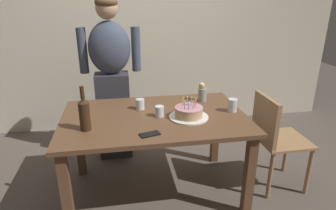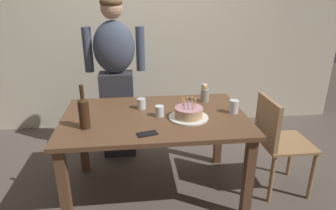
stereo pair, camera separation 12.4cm
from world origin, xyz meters
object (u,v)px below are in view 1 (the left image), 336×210
at_px(birthday_cake, 189,113).
at_px(water_glass_side, 159,111).
at_px(water_glass_far, 232,105).
at_px(wine_bottle, 84,113).
at_px(cell_phone, 150,134).
at_px(dining_chair, 274,135).
at_px(flower_vase, 202,91).
at_px(person_man_bearded, 112,78).
at_px(water_glass_near, 140,104).

bearing_deg(birthday_cake, water_glass_side, 163.66).
height_order(water_glass_far, wine_bottle, wine_bottle).
distance_m(water_glass_far, wine_bottle, 1.20).
height_order(cell_phone, dining_chair, dining_chair).
height_order(water_glass_far, flower_vase, flower_vase).
bearing_deg(water_glass_far, water_glass_side, -179.97).
distance_m(water_glass_far, person_man_bearded, 1.26).
relative_size(birthday_cake, water_glass_side, 3.59).
relative_size(wine_bottle, flower_vase, 1.85).
bearing_deg(dining_chair, water_glass_side, 86.40).
xyz_separation_m(cell_phone, dining_chair, (1.12, 0.25, -0.23)).
relative_size(birthday_cake, water_glass_near, 3.49).
relative_size(water_glass_far, cell_phone, 0.77).
distance_m(water_glass_side, cell_phone, 0.34).
bearing_deg(flower_vase, water_glass_near, -169.21).
relative_size(birthday_cake, water_glass_far, 2.86).
height_order(birthday_cake, water_glass_side, birthday_cake).
bearing_deg(person_man_bearded, flower_vase, 151.19).
bearing_deg(birthday_cake, wine_bottle, -173.70).
height_order(water_glass_near, flower_vase, flower_vase).
relative_size(water_glass_far, dining_chair, 0.13).
bearing_deg(cell_phone, wine_bottle, 144.58).
relative_size(flower_vase, person_man_bearded, 0.11).
height_order(person_man_bearded, dining_chair, person_man_bearded).
xyz_separation_m(birthday_cake, wine_bottle, (-0.80, -0.09, 0.09)).
height_order(wine_bottle, person_man_bearded, person_man_bearded).
bearing_deg(wine_bottle, birthday_cake, 6.30).
bearing_deg(flower_vase, birthday_cake, -120.40).
bearing_deg(birthday_cake, flower_vase, 59.60).
distance_m(water_glass_far, water_glass_side, 0.62).
bearing_deg(water_glass_side, person_man_bearded, 116.89).
height_order(birthday_cake, water_glass_near, birthday_cake).
xyz_separation_m(water_glass_side, person_man_bearded, (-0.38, 0.75, 0.09)).
height_order(birthday_cake, person_man_bearded, person_man_bearded).
distance_m(cell_phone, dining_chair, 1.17).
xyz_separation_m(water_glass_near, cell_phone, (0.03, -0.50, -0.04)).
xyz_separation_m(water_glass_far, dining_chair, (0.38, -0.06, -0.28)).
bearing_deg(birthday_cake, water_glass_near, 145.56).
height_order(flower_vase, person_man_bearded, person_man_bearded).
bearing_deg(water_glass_far, cell_phone, -156.68).
bearing_deg(flower_vase, water_glass_side, -146.07).
height_order(birthday_cake, water_glass_far, birthday_cake).
height_order(wine_bottle, dining_chair, wine_bottle).
xyz_separation_m(water_glass_near, water_glass_far, (0.76, -0.19, 0.01)).
relative_size(water_glass_side, flower_vase, 0.49).
bearing_deg(cell_phone, person_man_bearded, 88.34).
height_order(flower_vase, dining_chair, flower_vase).
bearing_deg(wine_bottle, person_man_bearded, 78.38).
bearing_deg(dining_chair, cell_phone, 102.85).
bearing_deg(cell_phone, water_glass_side, 54.46).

